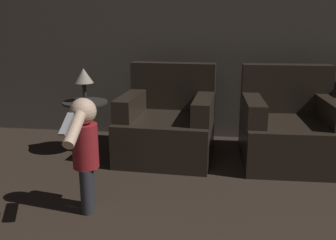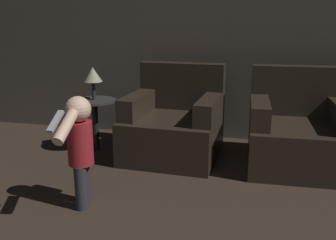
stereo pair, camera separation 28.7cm
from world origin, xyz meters
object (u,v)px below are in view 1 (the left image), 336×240
(armchair_left, at_px, (168,125))
(armchair_right, at_px, (289,129))
(person_toddler, at_px, (85,146))
(lamp, at_px, (84,76))

(armchair_left, relative_size, armchair_right, 1.01)
(armchair_right, height_order, person_toddler, armchair_right)
(armchair_right, height_order, lamp, armchair_right)
(armchair_right, relative_size, lamp, 2.82)
(armchair_left, relative_size, person_toddler, 1.15)
(armchair_left, distance_m, lamp, 0.92)
(armchair_left, bearing_deg, person_toddler, -105.82)
(armchair_right, bearing_deg, lamp, 179.89)
(lamp, bearing_deg, armchair_left, 4.02)
(lamp, bearing_deg, armchair_right, 1.66)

